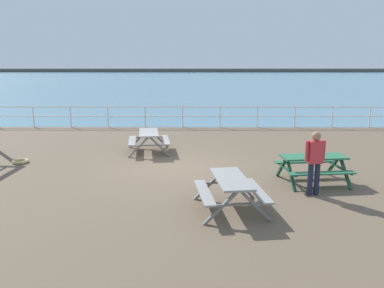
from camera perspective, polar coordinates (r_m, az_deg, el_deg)
ground_plane at (r=13.00m, az=-2.36°, el=-3.77°), size 30.00×24.00×0.20m
sea_band at (r=65.33m, az=-0.18°, el=9.07°), size 142.00×90.00×0.01m
distant_shoreline at (r=108.29m, az=0.04°, el=10.27°), size 142.00×6.00×1.80m
seaward_railing at (r=20.43m, az=-1.37°, el=4.50°), size 23.07×0.07×1.08m
picnic_table_near_right at (r=9.28m, az=5.59°, el=-5.96°), size 1.74×1.97×0.80m
picnic_table_far_left at (r=11.76m, az=16.95°, el=-2.55°), size 1.97×1.73×0.80m
picnic_table_far_right at (r=15.03m, az=-6.20°, el=1.03°), size 1.74×1.97×0.80m
visitor at (r=10.60m, az=17.15°, el=-2.11°), size 0.53×0.27×1.66m
rope_coil at (r=14.68m, az=-23.32°, el=-2.29°), size 0.55×0.55×0.11m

